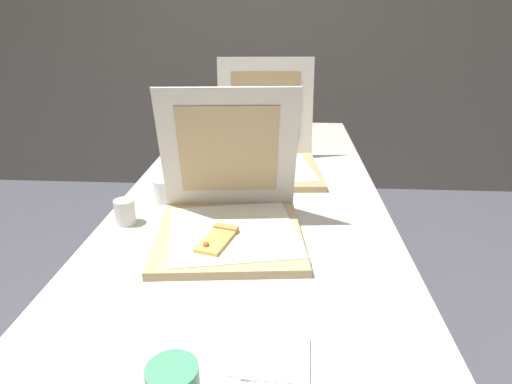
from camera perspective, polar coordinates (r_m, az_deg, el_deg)
The scene contains 9 objects.
wall_back at distance 3.40m, azimuth 2.11°, elevation 21.93°, with size 10.00×0.10×2.60m, color gray.
table at distance 1.52m, azimuth -0.39°, elevation -1.65°, with size 0.86×2.05×0.76m.
pizza_box_front at distance 1.19m, azimuth -3.54°, elevation -3.14°, with size 0.42×0.43×0.40m.
pizza_box_middle at distance 1.70m, azimuth 1.47°, elevation 4.83°, with size 0.42×0.46×0.41m.
cup_white_mid at distance 1.61m, azimuth -10.71°, elevation 2.69°, with size 0.06×0.06×0.07m, color white.
cup_white_far at distance 1.86m, azimuth -6.65°, elevation 5.53°, with size 0.06×0.06×0.07m, color white.
cup_white_near_center at distance 1.44m, azimuth -12.06°, elevation 0.12°, with size 0.06×0.06×0.07m, color white.
cup_white_near_left at distance 1.32m, azimuth -16.74°, elevation -2.51°, with size 0.06×0.06×0.07m, color white.
napkin_pile at distance 0.83m, azimuth 2.10°, elevation -20.87°, with size 0.14×0.13×0.01m.
Camera 1 is at (0.10, -0.82, 1.33)m, focal length 30.64 mm.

